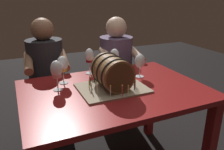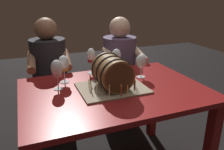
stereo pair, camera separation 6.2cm
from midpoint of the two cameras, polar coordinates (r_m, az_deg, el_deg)
dining_table at (r=1.62m, az=1.62°, el=-7.17°), size 1.24×0.88×0.74m
barrel_cake at (r=1.53m, az=1.15°, el=0.25°), size 0.45×0.35×0.24m
wine_glass_empty at (r=1.77m, az=8.36°, el=3.25°), size 0.08×0.08×0.18m
wine_glass_rose at (r=1.55m, az=-12.51°, el=1.29°), size 0.08×0.08×0.21m
wine_glass_white at (r=1.86m, az=2.06°, el=4.68°), size 0.08×0.08×0.20m
wine_glass_red at (r=1.84m, az=-4.25°, el=4.60°), size 0.07×0.07×0.21m
wine_glass_amber at (r=1.66m, az=-10.95°, el=2.61°), size 0.08×0.08×0.20m
person_seated_left at (r=2.22m, az=-14.13°, el=-2.97°), size 0.38×0.47×1.17m
person_seated_right at (r=2.39m, az=2.59°, el=-0.68°), size 0.37×0.46×1.15m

